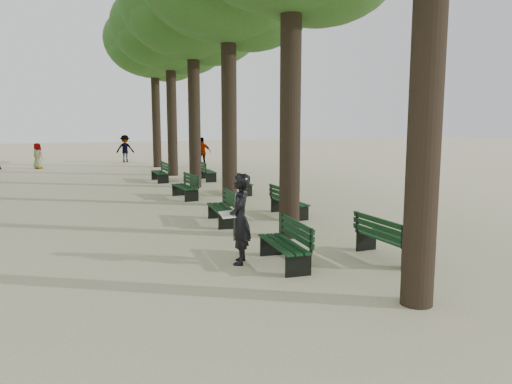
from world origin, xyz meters
name	(u,v)px	position (x,y,z in m)	size (l,w,h in m)	color
ground	(282,278)	(0.00, 0.00, 0.00)	(120.00, 120.00, 0.00)	beige
tree_central_3	(192,6)	(1.50, 13.00, 7.65)	(6.00, 6.00, 9.95)	#33261C
tree_central_4	(170,27)	(1.50, 18.00, 7.65)	(6.00, 6.00, 9.95)	#33261C
tree_central_5	(154,41)	(1.50, 23.00, 7.65)	(6.00, 6.00, 9.95)	#33261C
bench_left_0	(284,252)	(0.37, 0.75, 0.27)	(0.67, 1.83, 0.92)	black
bench_left_1	(222,214)	(0.37, 5.18, 0.27)	(0.72, 1.84, 0.92)	black
bench_left_2	(185,191)	(0.37, 10.04, 0.27)	(0.74, 1.85, 0.92)	black
bench_left_3	(160,176)	(0.37, 15.55, 0.27)	(0.62, 1.81, 0.92)	black
bench_right_0	(388,247)	(2.63, 0.39, 0.27)	(0.64, 1.82, 0.92)	black
bench_right_1	(289,207)	(2.63, 5.51, 0.27)	(0.61, 1.81, 0.92)	black
bench_right_2	(238,187)	(2.63, 10.50, 0.27)	(0.74, 1.85, 0.92)	black
bench_right_3	(207,175)	(2.63, 15.20, 0.27)	(0.64, 1.82, 0.92)	black
man_with_map	(240,219)	(-0.43, 1.20, 0.94)	(0.75, 0.84, 1.87)	black
pedestrian_b	(125,149)	(0.01, 27.38, 0.94)	(1.22, 0.38, 1.88)	#262628
pedestrian_c	(202,152)	(4.05, 21.66, 0.93)	(1.10, 0.37, 1.87)	#262628
pedestrian_d	(38,156)	(-5.44, 24.47, 0.77)	(0.76, 0.31, 1.55)	#262628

